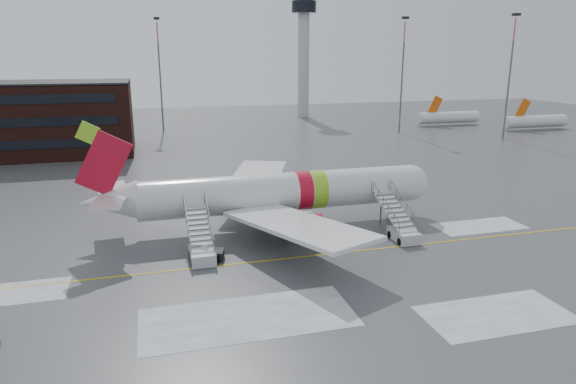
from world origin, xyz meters
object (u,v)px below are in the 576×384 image
object	(u,v)px
pushback_tug	(205,251)
airstair_fwd	(400,227)
airstair_aft	(201,246)
airliner	(273,193)

from	to	relation	value
pushback_tug	airstair_fwd	bearing A→B (deg)	1.04
airstair_fwd	pushback_tug	world-z (taller)	airstair_fwd
pushback_tug	airstair_aft	bearing A→B (deg)	127.78
airliner	airstair_aft	size ratio (longest dim) A/B	4.55
airliner	airstair_aft	xyz separation A→B (m)	(-7.92, -6.54, -2.35)
airstair_fwd	airstair_aft	xyz separation A→B (m)	(-18.55, 0.00, 0.00)
airliner	airstair_fwd	world-z (taller)	airliner
airstair_aft	pushback_tug	world-z (taller)	airstair_aft
airstair_fwd	airstair_aft	size ratio (longest dim) A/B	1.00
airliner	airstair_fwd	distance (m)	12.69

